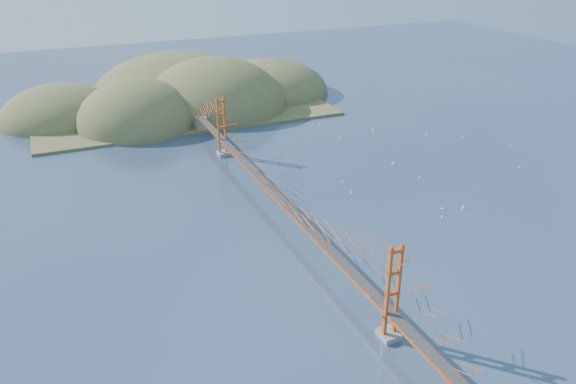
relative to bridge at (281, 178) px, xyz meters
name	(u,v)px	position (x,y,z in m)	size (l,w,h in m)	color
ground	(282,220)	(0.00, -0.18, -7.01)	(320.00, 320.00, 0.00)	#2D405B
bridge	(281,178)	(0.00, 0.00, 0.00)	(2.20, 94.40, 12.00)	gray
far_headlands	(186,104)	(2.21, 68.33, -7.01)	(84.00, 58.00, 25.00)	brown
sailboat_2	(463,208)	(28.14, -8.27, -6.85)	(0.62, 0.52, 0.72)	white
sailboat_16	(342,182)	(15.34, 8.63, -6.86)	(0.59, 0.58, 0.67)	white
sailboat_8	(373,130)	(35.01, 30.54, -6.85)	(0.64, 0.57, 0.73)	white
sailboat_0	(351,192)	(14.66, 4.23, -6.87)	(0.43, 0.50, 0.58)	white
sailboat_17	(426,134)	(44.41, 23.65, -6.87)	(0.51, 0.47, 0.57)	white
sailboat_7	(393,163)	(28.35, 12.19, -6.86)	(0.59, 0.48, 0.69)	white
sailboat_14	(442,217)	(23.16, -9.42, -6.87)	(0.48, 0.51, 0.57)	white
sailboat_9	(462,137)	(50.54, 19.35, -6.87)	(0.56, 0.56, 0.61)	white
sailboat_11	(511,146)	(56.18, 10.75, -6.87)	(0.57, 0.57, 0.61)	white
sailboat_4	(419,177)	(29.04, 4.81, -6.87)	(0.58, 0.58, 0.61)	white
sailboat_1	(442,208)	(25.00, -7.12, -6.85)	(0.71, 0.71, 0.75)	white
sailboat_12	(340,138)	(25.92, 29.18, -6.86)	(0.62, 0.58, 0.70)	white
sailboat_15	(320,125)	(26.08, 38.95, -6.85)	(0.57, 0.63, 0.71)	white
sailboat_extra_0	(519,167)	(49.28, 1.32, -6.87)	(0.51, 0.55, 0.62)	white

